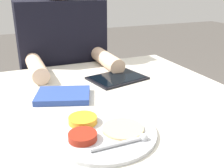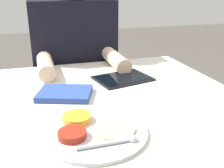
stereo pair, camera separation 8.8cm
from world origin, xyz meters
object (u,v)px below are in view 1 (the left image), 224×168
at_px(tablet_device, 117,78).
at_px(person_diner, 65,89).
at_px(red_notebook, 63,96).
at_px(thali_tray, 102,131).

bearing_deg(tablet_device, person_diner, 108.96).
bearing_deg(red_notebook, person_diner, 77.35).
height_order(tablet_device, person_diner, person_diner).
xyz_separation_m(thali_tray, tablet_device, (0.21, 0.38, -0.00)).
relative_size(thali_tray, person_diner, 0.23).
distance_m(red_notebook, person_diner, 0.56).
bearing_deg(red_notebook, tablet_device, 22.91).
distance_m(tablet_device, person_diner, 0.46).
bearing_deg(tablet_device, red_notebook, -157.09).
xyz_separation_m(red_notebook, person_diner, (0.11, 0.51, -0.18)).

